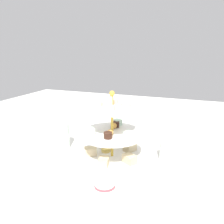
# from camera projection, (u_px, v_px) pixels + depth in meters

# --- Properties ---
(ground_plane) EXTENTS (2.40, 2.40, 0.00)m
(ground_plane) POSITION_uv_depth(u_px,v_px,m) (112.00, 158.00, 0.84)
(ground_plane) COLOR silver
(tiered_serving_stand) EXTENTS (0.29, 0.29, 0.26)m
(tiered_serving_stand) POSITION_uv_depth(u_px,v_px,m) (112.00, 139.00, 0.82)
(tiered_serving_stand) COLOR white
(tiered_serving_stand) RESTS_ON ground_plane
(water_glass_tall_right) EXTENTS (0.07, 0.07, 0.11)m
(water_glass_tall_right) POSITION_uv_depth(u_px,v_px,m) (61.00, 136.00, 0.91)
(water_glass_tall_right) COLOR silver
(water_glass_tall_right) RESTS_ON ground_plane
(water_glass_short_left) EXTENTS (0.06, 0.06, 0.08)m
(water_glass_short_left) POSITION_uv_depth(u_px,v_px,m) (148.00, 180.00, 0.63)
(water_glass_short_left) COLOR silver
(water_glass_short_left) RESTS_ON ground_plane
(teacup_with_saucer) EXTENTS (0.09, 0.09, 0.05)m
(teacup_with_saucer) POSITION_uv_depth(u_px,v_px,m) (105.00, 192.00, 0.60)
(teacup_with_saucer) COLOR white
(teacup_with_saucer) RESTS_ON ground_plane
(butter_knife_left) EXTENTS (0.17, 0.06, 0.00)m
(butter_knife_left) POSITION_uv_depth(u_px,v_px,m) (125.00, 132.00, 1.10)
(butter_knife_left) COLOR silver
(butter_knife_left) RESTS_ON ground_plane
(butter_knife_right) EXTENTS (0.15, 0.11, 0.00)m
(butter_knife_right) POSITION_uv_depth(u_px,v_px,m) (41.00, 185.00, 0.67)
(butter_knife_right) COLOR silver
(butter_knife_right) RESTS_ON ground_plane
(water_glass_mid_back) EXTENTS (0.06, 0.06, 0.09)m
(water_glass_mid_back) POSITION_uv_depth(u_px,v_px,m) (168.00, 150.00, 0.81)
(water_glass_mid_back) COLOR silver
(water_glass_mid_back) RESTS_ON ground_plane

